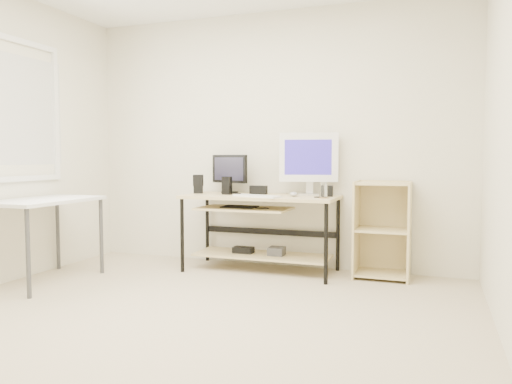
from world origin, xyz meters
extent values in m
cube|color=#C5B698|center=(0.00, 0.00, -0.01)|extent=(4.00, 4.00, 0.01)
cube|color=silver|center=(0.00, 2.00, 1.30)|extent=(4.00, 0.01, 2.60)
cube|color=white|center=(-1.98, 0.60, 1.55)|extent=(0.01, 1.00, 1.20)
cube|color=#D4C086|center=(0.00, 1.66, 0.73)|extent=(1.50, 0.65, 0.03)
cube|color=#D4C086|center=(-0.15, 1.60, 0.62)|extent=(0.90, 0.49, 0.02)
cube|color=#D4C086|center=(0.00, 1.71, 0.15)|extent=(1.35, 0.46, 0.02)
cube|color=black|center=(-0.20, 1.60, 0.64)|extent=(0.33, 0.22, 0.01)
cylinder|color=black|center=(0.05, 1.55, 0.64)|extent=(0.14, 0.01, 0.01)
cube|color=#3D3D40|center=(0.15, 1.71, 0.20)|extent=(0.15, 0.15, 0.08)
cube|color=black|center=(-0.20, 1.71, 0.19)|extent=(0.20, 0.12, 0.06)
cylinder|color=black|center=(-0.71, 1.37, 0.36)|extent=(0.04, 0.04, 0.72)
cylinder|color=black|center=(-0.71, 1.94, 0.36)|extent=(0.04, 0.04, 0.72)
cylinder|color=black|center=(0.71, 1.37, 0.36)|extent=(0.04, 0.04, 0.72)
cylinder|color=black|center=(0.71, 1.94, 0.36)|extent=(0.04, 0.04, 0.72)
cube|color=white|center=(-1.68, 0.60, 0.73)|extent=(0.60, 1.00, 0.03)
cylinder|color=#3D3D40|center=(-1.94, 1.06, 0.36)|extent=(0.04, 0.04, 0.72)
cylinder|color=#3D3D40|center=(-1.42, 0.14, 0.36)|extent=(0.04, 0.04, 0.72)
cylinder|color=#3D3D40|center=(-1.42, 1.06, 0.36)|extent=(0.04, 0.04, 0.72)
cube|color=beige|center=(0.91, 1.78, 0.45)|extent=(0.02, 0.40, 0.90)
cube|color=beige|center=(1.39, 1.78, 0.45)|extent=(0.02, 0.40, 0.90)
cube|color=beige|center=(1.15, 1.97, 0.45)|extent=(0.50, 0.02, 0.90)
cube|color=beige|center=(1.15, 1.78, 0.04)|extent=(0.46, 0.38, 0.02)
cube|color=beige|center=(1.15, 1.78, 0.45)|extent=(0.46, 0.38, 0.02)
cube|color=beige|center=(1.15, 1.78, 0.88)|extent=(0.46, 0.38, 0.02)
cylinder|color=black|center=(-0.40, 1.82, 0.76)|extent=(0.18, 0.18, 0.02)
cylinder|color=black|center=(-0.40, 1.82, 0.81)|extent=(0.04, 0.04, 0.09)
cube|color=black|center=(-0.40, 1.82, 1.00)|extent=(0.42, 0.17, 0.29)
cube|color=black|center=(-0.40, 1.80, 1.00)|extent=(0.35, 0.12, 0.23)
cube|color=silver|center=(0.43, 1.85, 0.76)|extent=(0.21, 0.18, 0.02)
cylinder|color=silver|center=(0.43, 1.85, 0.82)|extent=(0.05, 0.05, 0.11)
cube|color=white|center=(0.43, 1.85, 1.12)|extent=(0.57, 0.18, 0.48)
cube|color=#2E2297|center=(0.43, 1.82, 1.12)|extent=(0.47, 0.11, 0.38)
cube|color=white|center=(0.03, 1.46, 0.76)|extent=(0.50, 0.29, 0.02)
ellipsoid|color=#B7B7BD|center=(0.34, 1.65, 0.77)|extent=(0.11, 0.14, 0.04)
cube|color=black|center=(-0.07, 1.80, 0.79)|extent=(0.17, 0.09, 0.09)
cube|color=black|center=(-0.69, 1.69, 0.79)|extent=(0.11, 0.11, 0.08)
cube|color=black|center=(-0.69, 1.69, 0.88)|extent=(0.12, 0.12, 0.12)
cube|color=black|center=(0.65, 1.74, 0.80)|extent=(0.10, 0.10, 0.10)
cube|color=black|center=(-0.35, 1.64, 0.84)|extent=(0.10, 0.07, 0.18)
cylinder|color=black|center=(-0.19, 1.55, 0.76)|extent=(0.07, 0.07, 0.02)
cube|color=black|center=(0.60, 1.60, 0.75)|extent=(0.09, 0.12, 0.01)
cylinder|color=olive|center=(0.65, 1.53, 0.75)|extent=(0.10, 0.10, 0.01)
cylinder|color=white|center=(0.65, 1.53, 0.82)|extent=(0.07, 0.07, 0.13)
camera|label=1|loc=(1.60, -2.92, 1.12)|focal=35.00mm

